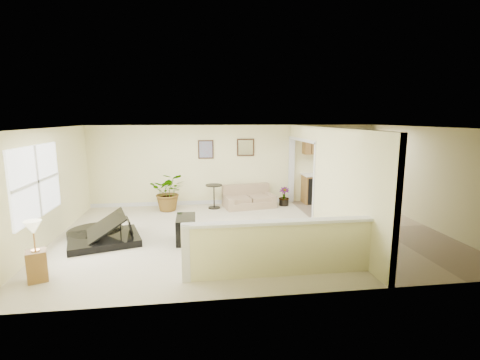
{
  "coord_description": "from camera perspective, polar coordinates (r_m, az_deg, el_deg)",
  "views": [
    {
      "loc": [
        -1.33,
        -7.86,
        2.71
      ],
      "look_at": [
        -0.22,
        0.4,
        1.22
      ],
      "focal_mm": 26.0,
      "sensor_mm": 36.0,
      "label": 1
    }
  ],
  "objects": [
    {
      "name": "floor",
      "position": [
        8.42,
        1.89,
        -8.67
      ],
      "size": [
        9.0,
        9.0,
        0.0
      ],
      "primitive_type": "plane",
      "color": "beige",
      "rests_on": "ground"
    },
    {
      "name": "back_wall",
      "position": [
        11.04,
        -0.65,
        2.52
      ],
      "size": [
        9.0,
        0.04,
        2.5
      ],
      "primitive_type": "cube",
      "color": "beige",
      "rests_on": "floor"
    },
    {
      "name": "front_wall",
      "position": [
        5.24,
        7.43,
        -6.15
      ],
      "size": [
        9.0,
        0.04,
        2.5
      ],
      "primitive_type": "cube",
      "color": "beige",
      "rests_on": "floor"
    },
    {
      "name": "left_wall",
      "position": [
        8.6,
        -29.14,
        -0.96
      ],
      "size": [
        0.04,
        6.0,
        2.5
      ],
      "primitive_type": "cube",
      "color": "beige",
      "rests_on": "floor"
    },
    {
      "name": "right_wall",
      "position": [
        9.89,
        28.59,
        0.39
      ],
      "size": [
        0.04,
        6.0,
        2.5
      ],
      "primitive_type": "cube",
      "color": "beige",
      "rests_on": "floor"
    },
    {
      "name": "ceiling",
      "position": [
        7.97,
        2.0,
        8.6
      ],
      "size": [
        9.0,
        6.0,
        0.04
      ],
      "primitive_type": "cube",
      "color": "white",
      "rests_on": "back_wall"
    },
    {
      "name": "kitchen_vinyl",
      "position": [
        9.44,
        21.26,
        -7.24
      ],
      "size": [
        2.7,
        6.0,
        0.01
      ],
      "primitive_type": "cube",
      "color": "gray",
      "rests_on": "floor"
    },
    {
      "name": "interior_partition",
      "position": [
        8.82,
        13.27,
        0.12
      ],
      "size": [
        0.18,
        5.99,
        2.5
      ],
      "color": "beige",
      "rests_on": "floor"
    },
    {
      "name": "pony_half_wall",
      "position": [
        6.14,
        6.24,
        -10.88
      ],
      "size": [
        3.42,
        0.22,
        1.0
      ],
      "color": "beige",
      "rests_on": "floor"
    },
    {
      "name": "left_window",
      "position": [
        8.1,
        -30.43,
        -0.24
      ],
      "size": [
        0.05,
        2.15,
        1.45
      ],
      "primitive_type": "cube",
      "color": "white",
      "rests_on": "left_wall"
    },
    {
      "name": "wall_art_left",
      "position": [
        10.88,
        -5.63,
        5.01
      ],
      "size": [
        0.48,
        0.04,
        0.58
      ],
      "color": "#352013",
      "rests_on": "back_wall"
    },
    {
      "name": "wall_mirror",
      "position": [
        10.99,
        0.92,
        5.38
      ],
      "size": [
        0.55,
        0.04,
        0.55
      ],
      "color": "#352013",
      "rests_on": "back_wall"
    },
    {
      "name": "kitchen_cabinets",
      "position": [
        11.66,
        15.28,
        0.69
      ],
      "size": [
        2.36,
        0.65,
        2.33
      ],
      "color": "brown",
      "rests_on": "floor"
    },
    {
      "name": "piano",
      "position": [
        8.33,
        -21.65,
        -5.46
      ],
      "size": [
        1.99,
        1.98,
        1.38
      ],
      "rotation": [
        0.0,
        0.0,
        0.29
      ],
      "color": "black",
      "rests_on": "floor"
    },
    {
      "name": "piano_bench",
      "position": [
        7.9,
        -8.84,
        -7.95
      ],
      "size": [
        0.42,
        0.83,
        0.56
      ],
      "primitive_type": "cube",
      "rotation": [
        0.0,
        0.0,
        -0.0
      ],
      "color": "black",
      "rests_on": "floor"
    },
    {
      "name": "loveseat",
      "position": [
        10.75,
        1.44,
        -2.66
      ],
      "size": [
        1.66,
        1.1,
        0.87
      ],
      "rotation": [
        0.0,
        0.0,
        0.16
      ],
      "color": "tan",
      "rests_on": "floor"
    },
    {
      "name": "accent_table",
      "position": [
        10.55,
        -4.29,
        -2.17
      ],
      "size": [
        0.5,
        0.5,
        0.73
      ],
      "color": "black",
      "rests_on": "floor"
    },
    {
      "name": "palm_plant",
      "position": [
        10.48,
        -11.57,
        -1.94
      ],
      "size": [
        1.09,
        0.97,
        1.13
      ],
      "color": "black",
      "rests_on": "floor"
    },
    {
      "name": "small_plant",
      "position": [
        10.99,
        7.22,
        -2.91
      ],
      "size": [
        0.41,
        0.41,
        0.58
      ],
      "color": "black",
      "rests_on": "floor"
    },
    {
      "name": "lamp_stand",
      "position": [
        6.86,
        -30.48,
        -10.64
      ],
      "size": [
        0.4,
        0.4,
        1.05
      ],
      "color": "brown",
      "rests_on": "floor"
    }
  ]
}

